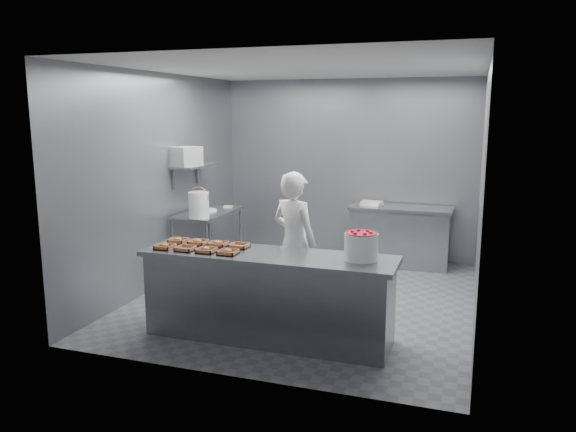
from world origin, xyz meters
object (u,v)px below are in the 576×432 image
(prep_table, at_px, (208,233))
(strawberry_tub, at_px, (361,245))
(tray_2, at_px, (206,250))
(glaze_bucket, at_px, (199,204))
(appliance, at_px, (186,157))
(tray_0, at_px, (165,246))
(tray_1, at_px, (186,248))
(service_counter, at_px, (268,296))
(back_counter, at_px, (400,236))
(tray_3, at_px, (228,252))
(tray_4, at_px, (179,240))
(tray_5, at_px, (198,242))
(worker, at_px, (294,243))
(tray_7, at_px, (240,246))
(tray_6, at_px, (219,244))

(prep_table, relative_size, strawberry_tub, 3.72)
(tray_2, bearing_deg, strawberry_tub, 7.53)
(glaze_bucket, relative_size, appliance, 1.18)
(tray_0, bearing_deg, tray_1, 0.00)
(service_counter, distance_m, prep_table, 2.56)
(back_counter, height_order, tray_3, tray_3)
(tray_4, relative_size, tray_5, 1.00)
(tray_2, bearing_deg, tray_3, 0.00)
(service_counter, distance_m, worker, 0.92)
(strawberry_tub, bearing_deg, glaze_bucket, 149.80)
(strawberry_tub, relative_size, glaze_bucket, 0.77)
(service_counter, relative_size, tray_5, 13.88)
(strawberry_tub, xyz_separation_m, glaze_bucket, (-2.49, 1.45, 0.04))
(strawberry_tub, distance_m, glaze_bucket, 2.88)
(tray_5, bearing_deg, tray_0, -130.11)
(service_counter, relative_size, prep_table, 2.17)
(prep_table, xyz_separation_m, tray_4, (0.56, -1.81, 0.33))
(tray_1, distance_m, tray_7, 0.56)
(tray_6, relative_size, tray_7, 1.00)
(back_counter, bearing_deg, tray_1, -117.30)
(worker, bearing_deg, service_counter, 111.55)
(tray_0, relative_size, tray_7, 1.00)
(tray_6, bearing_deg, appliance, 128.11)
(tray_4, relative_size, strawberry_tub, 0.58)
(prep_table, xyz_separation_m, appliance, (-0.17, -0.27, 1.11))
(tray_1, height_order, appliance, appliance)
(tray_2, bearing_deg, worker, 57.54)
(tray_3, bearing_deg, service_counter, 20.84)
(service_counter, xyz_separation_m, tray_2, (-0.61, -0.14, 0.47))
(appliance, bearing_deg, tray_2, -37.28)
(tray_1, height_order, tray_7, same)
(service_counter, bearing_deg, tray_3, -159.16)
(prep_table, distance_m, back_counter, 2.87)
(back_counter, relative_size, tray_6, 8.01)
(prep_table, bearing_deg, tray_0, -75.12)
(back_counter, height_order, worker, worker)
(tray_1, bearing_deg, tray_3, -0.00)
(tray_1, bearing_deg, tray_6, 50.24)
(tray_0, bearing_deg, appliance, 111.72)
(tray_4, height_order, appliance, appliance)
(tray_2, bearing_deg, appliance, 123.49)
(tray_5, distance_m, strawberry_tub, 1.79)
(tray_2, xyz_separation_m, tray_4, (-0.48, 0.28, 0.00))
(tray_6, bearing_deg, strawberry_tub, -2.98)
(tray_7, bearing_deg, tray_2, -130.46)
(service_counter, bearing_deg, tray_5, 170.53)
(tray_2, bearing_deg, tray_7, 49.54)
(back_counter, xyz_separation_m, appliance, (-2.72, -1.57, 1.24))
(tray_3, height_order, appliance, appliance)
(appliance, bearing_deg, prep_table, 77.03)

